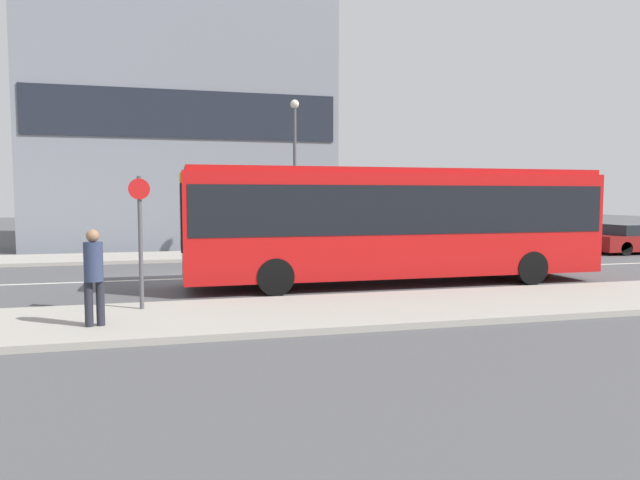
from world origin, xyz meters
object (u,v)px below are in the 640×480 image
object	(u,v)px
parked_car_1	(639,239)
pedestrian_near_stop	(94,271)
street_lamp	(295,159)
bus_stop_sign	(140,232)
city_bus	(394,218)
parked_car_0	(537,240)

from	to	relation	value
parked_car_1	pedestrian_near_stop	xyz separation A→B (m)	(-21.60, -10.03, 0.53)
street_lamp	bus_stop_sign	bearing A→B (deg)	-117.21
city_bus	street_lamp	xyz separation A→B (m)	(-1.27, 8.04, 2.18)
parked_car_0	street_lamp	size ratio (longest dim) A/B	0.62
parked_car_1	street_lamp	size ratio (longest dim) A/B	0.72
street_lamp	parked_car_1	bearing A→B (deg)	-8.84
parked_car_0	bus_stop_sign	bearing A→B (deg)	-150.84
parked_car_0	parked_car_1	world-z (taller)	parked_car_0
pedestrian_near_stop	bus_stop_sign	xyz separation A→B (m)	(0.75, 1.49, 0.62)
city_bus	bus_stop_sign	world-z (taller)	city_bus
city_bus	parked_car_0	bearing A→B (deg)	29.68
city_bus	parked_car_1	world-z (taller)	city_bus
bus_stop_sign	street_lamp	distance (m)	12.49
parked_car_0	street_lamp	world-z (taller)	street_lamp
city_bus	street_lamp	size ratio (longest dim) A/B	1.88
pedestrian_near_stop	city_bus	bearing A→B (deg)	18.45
parked_car_1	street_lamp	world-z (taller)	street_lamp
city_bus	parked_car_1	xyz separation A→B (m)	(13.97, 5.67, -1.28)
city_bus	street_lamp	distance (m)	8.42
parked_car_0	pedestrian_near_stop	size ratio (longest dim) A/B	2.21
pedestrian_near_stop	bus_stop_sign	distance (m)	1.78
city_bus	bus_stop_sign	xyz separation A→B (m)	(-6.88, -2.88, -0.13)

